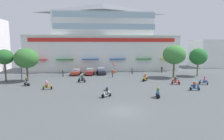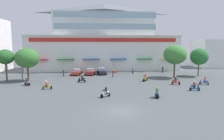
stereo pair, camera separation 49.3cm
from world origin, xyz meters
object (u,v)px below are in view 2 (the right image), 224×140
Objects in this scene: plaza_tree_1 at (175,55)px; scooter_rider_6 at (157,93)px; scooter_rider_3 at (47,86)px; plaza_tree_2 at (27,58)px; scooter_rider_2 at (204,81)px; parked_car_1 at (90,71)px; scooter_rider_0 at (82,79)px; plaza_tree_3 at (199,57)px; parked_car_2 at (102,71)px; pedestrian_3 at (78,69)px; scooter_rider_1 at (145,78)px; pedestrian_4 at (64,72)px; streetlamp_near at (21,62)px; scooter_rider_4 at (195,87)px; scooter_rider_7 at (27,82)px; pedestrian_2 at (133,70)px; scooter_rider_5 at (106,93)px; scooter_rider_8 at (176,81)px; balloon_vendor_cart at (115,70)px; plaza_tree_0 at (5,57)px; pedestrian_0 at (163,69)px; pedestrian_1 at (113,73)px; parked_car_0 at (77,72)px.

plaza_tree_1 reaches higher than scooter_rider_6.
plaza_tree_1 reaches higher than scooter_rider_3.
plaza_tree_2 is 4.28× the size of scooter_rider_2.
scooter_rider_3 is (-6.64, -14.44, -0.15)m from parked_car_1.
scooter_rider_2 is (21.76, -4.31, -0.03)m from scooter_rider_0.
scooter_rider_6 is (-14.90, -16.24, -3.79)m from plaza_tree_3.
parked_car_2 is 6.59m from pedestrian_3.
pedestrian_3 is at bearing 138.02° from scooter_rider_1.
pedestrian_4 is 0.25× the size of streetlamp_near.
scooter_rider_4 is at bearing -20.48° from plaza_tree_2.
scooter_rider_3 is 0.23× the size of streetlamp_near.
plaza_tree_3 is 15.55m from scooter_rider_4.
scooter_rider_7 is 23.71m from pedestrian_2.
scooter_rider_1 is at bearing -161.02° from plaza_tree_3.
scooter_rider_5 is (2.36, -19.89, -0.15)m from parked_car_1.
pedestrian_3 is at bearing 138.94° from scooter_rider_8.
balloon_vendor_cart is (-18.05, 6.48, -3.51)m from plaza_tree_3.
plaza_tree_0 is at bearing -165.56° from pedestrian_2.
scooter_rider_3 is at bearing -114.70° from parked_car_1.
balloon_vendor_cart is at bearing -8.98° from pedestrian_3.
parked_car_1 is 2.91× the size of scooter_rider_6.
streetlamp_near reaches higher than pedestrian_4.
plaza_tree_3 is (6.15, 1.29, -0.52)m from plaza_tree_1.
parked_car_2 is 12.50m from scooter_rider_1.
scooter_rider_3 is 0.90× the size of pedestrian_4.
plaza_tree_2 reaches higher than pedestrian_0.
pedestrian_4 is at bearing 61.07° from scooter_rider_7.
plaza_tree_0 reaches higher than pedestrian_2.
plaza_tree_0 is at bearing -166.42° from pedestrian_0.
plaza_tree_0 is at bearing -158.64° from balloon_vendor_cart.
scooter_rider_1 is at bearing -40.67° from parked_car_1.
pedestrian_1 is at bearing 179.19° from plaza_tree_3.
pedestrian_3 is (0.04, 3.19, 0.26)m from parked_car_0.
scooter_rider_4 is 28.55m from pedestrian_3.
scooter_rider_3 is (-24.62, -8.52, -4.33)m from plaza_tree_1.
plaza_tree_0 reaches higher than scooter_rider_5.
pedestrian_0 reaches higher than scooter_rider_7.
parked_car_2 is 2.97× the size of scooter_rider_8.
pedestrian_3 is 1.04× the size of pedestrian_4.
plaza_tree_1 reaches higher than plaza_tree_0.
plaza_tree_2 is at bearing 168.25° from scooter_rider_0.
scooter_rider_5 is 0.23× the size of streetlamp_near.
plaza_tree_1 reaches higher than balloon_vendor_cart.
balloon_vendor_cart is (11.98, 4.07, -0.03)m from pedestrian_4.
scooter_rider_8 is at bearing -45.97° from parked_car_2.
scooter_rider_3 is 0.96× the size of scooter_rider_7.
parked_car_1 is 2.87× the size of scooter_rider_7.
pedestrian_1 is (-19.23, 0.27, -3.42)m from plaza_tree_3.
plaza_tree_1 is at bearing -18.25° from parked_car_1.
scooter_rider_5 is at bearing -90.83° from parked_car_2.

